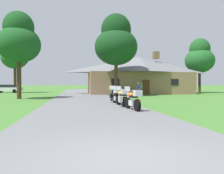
{
  "coord_description": "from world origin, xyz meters",
  "views": [
    {
      "loc": [
        -0.99,
        -4.17,
        1.5
      ],
      "look_at": [
        2.68,
        17.9,
        1.2
      ],
      "focal_mm": 35.54,
      "sensor_mm": 36.0,
      "label": 1
    }
  ],
  "objects_px": {
    "bystander_gray_shirt_near_lodge": "(141,88)",
    "motorcycle_green_farthest_in_row": "(114,95)",
    "bystander_blue_shirt_beside_signpost": "(138,88)",
    "tree_by_lodge_front": "(116,42)",
    "motorcycle_yellow_second_in_row": "(123,98)",
    "tree_left_near": "(19,40)",
    "motorcycle_white_third_in_row": "(116,96)",
    "tree_right_of_lodge": "(200,57)",
    "parked_white_suv_far_left": "(8,88)",
    "tree_left_far": "(15,55)",
    "motorcycle_orange_nearest_to_camera": "(133,100)"
  },
  "relations": [
    {
      "from": "motorcycle_yellow_second_in_row",
      "to": "tree_by_lodge_front",
      "type": "distance_m",
      "value": 15.15
    },
    {
      "from": "motorcycle_green_farthest_in_row",
      "to": "tree_left_far",
      "type": "bearing_deg",
      "value": 119.81
    },
    {
      "from": "motorcycle_yellow_second_in_row",
      "to": "motorcycle_green_farthest_in_row",
      "type": "relative_size",
      "value": 1.0
    },
    {
      "from": "tree_by_lodge_front",
      "to": "parked_white_suv_far_left",
      "type": "height_order",
      "value": "tree_by_lodge_front"
    },
    {
      "from": "motorcycle_orange_nearest_to_camera",
      "to": "parked_white_suv_far_left",
      "type": "height_order",
      "value": "parked_white_suv_far_left"
    },
    {
      "from": "motorcycle_yellow_second_in_row",
      "to": "bystander_blue_shirt_beside_signpost",
      "type": "bearing_deg",
      "value": 66.67
    },
    {
      "from": "motorcycle_orange_nearest_to_camera",
      "to": "tree_by_lodge_front",
      "type": "relative_size",
      "value": 0.2
    },
    {
      "from": "motorcycle_white_third_in_row",
      "to": "tree_left_far",
      "type": "xyz_separation_m",
      "value": [
        -13.15,
        24.28,
        5.93
      ]
    },
    {
      "from": "motorcycle_yellow_second_in_row",
      "to": "parked_white_suv_far_left",
      "type": "xyz_separation_m",
      "value": [
        -14.42,
        26.39,
        0.17
      ]
    },
    {
      "from": "motorcycle_white_third_in_row",
      "to": "bystander_blue_shirt_beside_signpost",
      "type": "distance_m",
      "value": 11.54
    },
    {
      "from": "motorcycle_green_farthest_in_row",
      "to": "tree_left_near",
      "type": "bearing_deg",
      "value": 145.54
    },
    {
      "from": "bystander_blue_shirt_beside_signpost",
      "to": "tree_left_near",
      "type": "relative_size",
      "value": 0.19
    },
    {
      "from": "motorcycle_yellow_second_in_row",
      "to": "tree_right_of_lodge",
      "type": "height_order",
      "value": "tree_right_of_lodge"
    },
    {
      "from": "bystander_blue_shirt_beside_signpost",
      "to": "tree_left_near",
      "type": "distance_m",
      "value": 14.44
    },
    {
      "from": "bystander_blue_shirt_beside_signpost",
      "to": "motorcycle_green_farthest_in_row",
      "type": "bearing_deg",
      "value": 144.91
    },
    {
      "from": "motorcycle_green_farthest_in_row",
      "to": "tree_left_near",
      "type": "xyz_separation_m",
      "value": [
        -8.68,
        5.76,
        5.36
      ]
    },
    {
      "from": "tree_by_lodge_front",
      "to": "bystander_gray_shirt_near_lodge",
      "type": "bearing_deg",
      "value": 9.7
    },
    {
      "from": "motorcycle_orange_nearest_to_camera",
      "to": "tree_left_near",
      "type": "distance_m",
      "value": 15.56
    },
    {
      "from": "bystander_gray_shirt_near_lodge",
      "to": "tree_by_lodge_front",
      "type": "distance_m",
      "value": 6.89
    },
    {
      "from": "motorcycle_yellow_second_in_row",
      "to": "tree_right_of_lodge",
      "type": "xyz_separation_m",
      "value": [
        18.2,
        21.28,
        5.51
      ]
    },
    {
      "from": "motorcycle_green_farthest_in_row",
      "to": "bystander_gray_shirt_near_lodge",
      "type": "bearing_deg",
      "value": 61.2
    },
    {
      "from": "bystander_gray_shirt_near_lodge",
      "to": "tree_right_of_lodge",
      "type": "height_order",
      "value": "tree_right_of_lodge"
    },
    {
      "from": "motorcycle_green_farthest_in_row",
      "to": "motorcycle_yellow_second_in_row",
      "type": "bearing_deg",
      "value": -91.78
    },
    {
      "from": "motorcycle_orange_nearest_to_camera",
      "to": "motorcycle_green_farthest_in_row",
      "type": "xyz_separation_m",
      "value": [
        -0.08,
        5.93,
        -0.01
      ]
    },
    {
      "from": "motorcycle_green_farthest_in_row",
      "to": "bystander_gray_shirt_near_lodge",
      "type": "relative_size",
      "value": 1.25
    },
    {
      "from": "motorcycle_white_third_in_row",
      "to": "bystander_gray_shirt_near_lodge",
      "type": "xyz_separation_m",
      "value": [
        5.67,
        12.37,
        0.31
      ]
    },
    {
      "from": "motorcycle_white_third_in_row",
      "to": "motorcycle_green_farthest_in_row",
      "type": "distance_m",
      "value": 1.92
    },
    {
      "from": "bystander_gray_shirt_near_lodge",
      "to": "motorcycle_white_third_in_row",
      "type": "bearing_deg",
      "value": -164.95
    },
    {
      "from": "tree_left_far",
      "to": "tree_right_of_lodge",
      "type": "distance_m",
      "value": 31.79
    },
    {
      "from": "bystander_blue_shirt_beside_signpost",
      "to": "motorcycle_orange_nearest_to_camera",
      "type": "bearing_deg",
      "value": 155.67
    },
    {
      "from": "tree_left_far",
      "to": "tree_right_of_lodge",
      "type": "xyz_separation_m",
      "value": [
        31.41,
        -4.88,
        -0.42
      ]
    },
    {
      "from": "motorcycle_yellow_second_in_row",
      "to": "tree_left_far",
      "type": "distance_m",
      "value": 29.91
    },
    {
      "from": "bystander_gray_shirt_near_lodge",
      "to": "tree_left_far",
      "type": "distance_m",
      "value": 22.96
    },
    {
      "from": "motorcycle_orange_nearest_to_camera",
      "to": "bystander_gray_shirt_near_lodge",
      "type": "bearing_deg",
      "value": 64.49
    },
    {
      "from": "motorcycle_white_third_in_row",
      "to": "bystander_blue_shirt_beside_signpost",
      "type": "relative_size",
      "value": 1.23
    },
    {
      "from": "tree_left_near",
      "to": "parked_white_suv_far_left",
      "type": "distance_m",
      "value": 18.54
    },
    {
      "from": "motorcycle_green_farthest_in_row",
      "to": "tree_by_lodge_front",
      "type": "bearing_deg",
      "value": 77.49
    },
    {
      "from": "tree_by_lodge_front",
      "to": "tree_left_near",
      "type": "height_order",
      "value": "tree_by_lodge_front"
    },
    {
      "from": "tree_by_lodge_front",
      "to": "parked_white_suv_far_left",
      "type": "xyz_separation_m",
      "value": [
        -16.51,
        12.73,
        -6.05
      ]
    },
    {
      "from": "motorcycle_yellow_second_in_row",
      "to": "tree_right_of_lodge",
      "type": "distance_m",
      "value": 28.54
    },
    {
      "from": "tree_by_lodge_front",
      "to": "motorcycle_white_third_in_row",
      "type": "bearing_deg",
      "value": -100.37
    },
    {
      "from": "motorcycle_white_third_in_row",
      "to": "tree_left_near",
      "type": "height_order",
      "value": "tree_left_near"
    },
    {
      "from": "bystander_gray_shirt_near_lodge",
      "to": "bystander_blue_shirt_beside_signpost",
      "type": "relative_size",
      "value": 0.99
    },
    {
      "from": "tree_by_lodge_front",
      "to": "parked_white_suv_far_left",
      "type": "relative_size",
      "value": 2.2
    },
    {
      "from": "motorcycle_white_third_in_row",
      "to": "parked_white_suv_far_left",
      "type": "distance_m",
      "value": 28.4
    },
    {
      "from": "tree_by_lodge_front",
      "to": "tree_right_of_lodge",
      "type": "bearing_deg",
      "value": 25.35
    },
    {
      "from": "tree_right_of_lodge",
      "to": "parked_white_suv_far_left",
      "type": "distance_m",
      "value": 33.45
    },
    {
      "from": "motorcycle_orange_nearest_to_camera",
      "to": "parked_white_suv_far_left",
      "type": "bearing_deg",
      "value": 109.98
    },
    {
      "from": "motorcycle_green_farthest_in_row",
      "to": "bystander_blue_shirt_beside_signpost",
      "type": "xyz_separation_m",
      "value": [
        4.56,
        8.62,
        0.34
      ]
    },
    {
      "from": "bystander_gray_shirt_near_lodge",
      "to": "motorcycle_green_farthest_in_row",
      "type": "bearing_deg",
      "value": -168.27
    }
  ]
}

